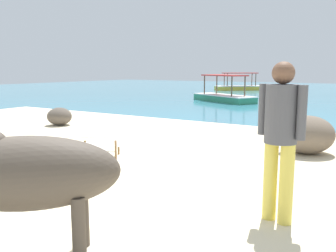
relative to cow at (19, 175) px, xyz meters
name	(u,v)px	position (x,y,z in m)	size (l,w,h in m)	color
sand_beach	(8,197)	(-1.45, 0.85, -0.73)	(18.00, 14.00, 0.04)	beige
water_surface	(322,94)	(-1.45, 22.85, -0.75)	(60.00, 36.00, 0.03)	teal
cow	(19,175)	(0.00, 0.00, 0.00)	(1.72, 1.53, 1.08)	#4C4238
deck_chair_far	(101,137)	(-1.74, 2.85, -0.33)	(0.86, 0.93, 0.68)	brown
person_standing	(281,130)	(1.56, 1.86, 0.23)	(0.50, 0.32, 1.62)	#DBC64C
shore_rock_large	(307,135)	(1.17, 5.20, -0.36)	(0.98, 0.90, 0.70)	#6B5B4C
shore_rock_small	(59,116)	(-5.36, 5.14, -0.47)	(0.68, 0.66, 0.49)	brown
boat_green	(224,96)	(-4.62, 14.71, -0.46)	(3.77, 2.78, 1.29)	#338E66
boat_yellow	(240,86)	(-7.45, 24.19, -0.46)	(3.55, 3.25, 1.29)	gold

